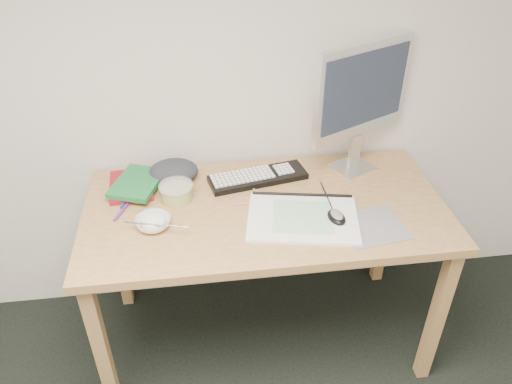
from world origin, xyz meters
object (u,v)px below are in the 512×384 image
Objects in this scene: keyboard at (258,177)px; rice_bowl at (153,223)px; sketchpad at (303,218)px; desk at (265,223)px; monitor at (362,93)px.

rice_bowl is at bearing -159.13° from keyboard.
rice_bowl reaches higher than keyboard.
desk is at bearing 152.04° from sketchpad.
monitor is at bearing -5.55° from keyboard.
rice_bowl is (-0.42, -0.08, 0.10)m from desk.
keyboard is 0.54m from monitor.
sketchpad is 0.55m from rice_bowl.
desk is 3.43× the size of sketchpad.
desk is at bearing -100.20° from keyboard.
monitor is at bearing 59.69° from sketchpad.
sketchpad is 0.32m from keyboard.
desk is 2.54× the size of monitor.
monitor is at bearing 29.09° from desk.
keyboard is at bearing 91.20° from desk.
rice_bowl is (-0.42, -0.27, 0.01)m from keyboard.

